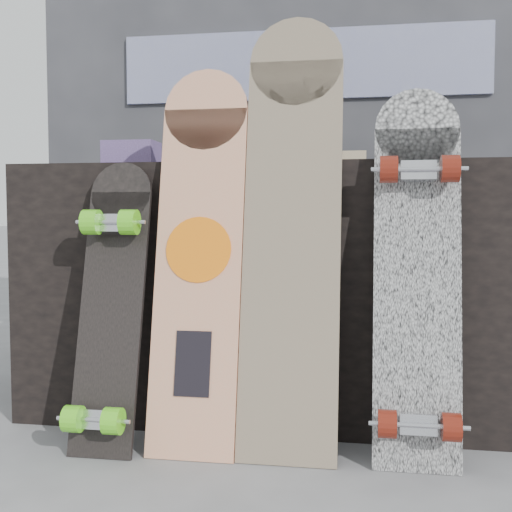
% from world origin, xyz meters
% --- Properties ---
extents(ground, '(60.00, 60.00, 0.00)m').
position_xyz_m(ground, '(0.00, 0.00, 0.00)').
color(ground, slate).
rests_on(ground, ground).
extents(vendor_table, '(1.60, 0.60, 0.80)m').
position_xyz_m(vendor_table, '(0.00, 0.50, 0.40)').
color(vendor_table, black).
rests_on(vendor_table, ground).
extents(booth, '(2.40, 0.22, 2.20)m').
position_xyz_m(booth, '(0.00, 1.35, 1.10)').
color(booth, '#303135').
rests_on(booth, ground).
extents(merch_box_purple, '(0.18, 0.12, 0.10)m').
position_xyz_m(merch_box_purple, '(-0.53, 0.55, 0.85)').
color(merch_box_purple, '#463062').
rests_on(merch_box_purple, vendor_table).
extents(merch_box_small, '(0.14, 0.14, 0.12)m').
position_xyz_m(merch_box_small, '(0.45, 0.55, 0.86)').
color(merch_box_small, '#463062').
rests_on(merch_box_small, vendor_table).
extents(merch_box_flat, '(0.22, 0.10, 0.06)m').
position_xyz_m(merch_box_flat, '(0.17, 0.63, 0.83)').
color(merch_box_flat, '#D1B78C').
rests_on(merch_box_flat, vendor_table).
extents(longboard_geisha, '(0.24, 0.25, 1.07)m').
position_xyz_m(longboard_geisha, '(-0.18, 0.13, 0.56)').
color(longboard_geisha, tan).
rests_on(longboard_geisha, ground).
extents(longboard_celtic, '(0.27, 0.28, 1.21)m').
position_xyz_m(longboard_celtic, '(0.08, 0.15, 0.64)').
color(longboard_celtic, '#CBB08A').
rests_on(longboard_celtic, ground).
extents(longboard_cascadia, '(0.22, 0.26, 0.99)m').
position_xyz_m(longboard_cascadia, '(0.41, 0.09, 0.51)').
color(longboard_cascadia, silver).
rests_on(longboard_cascadia, ground).
extents(skateboard_dark, '(0.18, 0.29, 0.80)m').
position_xyz_m(skateboard_dark, '(-0.42, 0.06, 0.41)').
color(skateboard_dark, black).
rests_on(skateboard_dark, ground).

